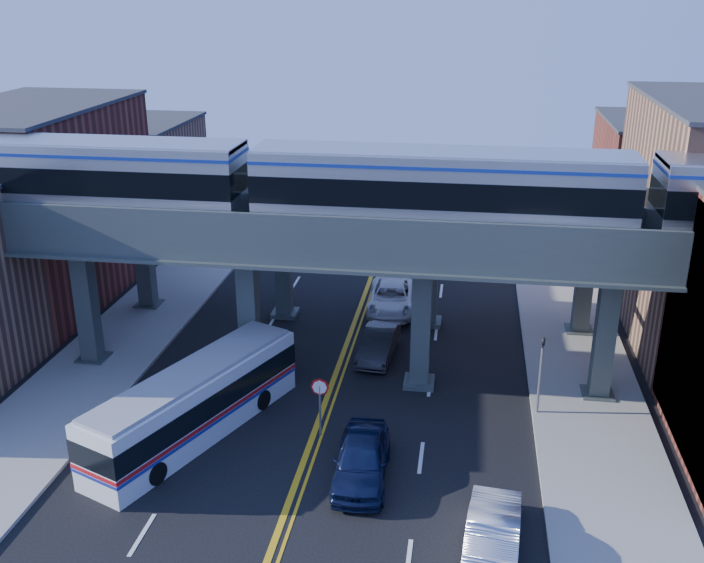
# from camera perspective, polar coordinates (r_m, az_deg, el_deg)

# --- Properties ---
(ground) EXTENTS (120.00, 120.00, 0.00)m
(ground) POSITION_cam_1_polar(r_m,az_deg,el_deg) (30.46, -3.96, -14.02)
(ground) COLOR black
(ground) RESTS_ON ground
(sidewalk_west) EXTENTS (5.00, 70.00, 0.16)m
(sidewalk_west) POSITION_cam_1_polar(r_m,az_deg,el_deg) (42.14, -16.47, -4.31)
(sidewalk_west) COLOR gray
(sidewalk_west) RESTS_ON ground
(sidewalk_east) EXTENTS (5.00, 70.00, 0.16)m
(sidewalk_east) POSITION_cam_1_polar(r_m,az_deg,el_deg) (38.88, 16.27, -6.49)
(sidewalk_east) COLOR gray
(sidewalk_east) RESTS_ON ground
(building_west_b) EXTENTS (8.00, 14.00, 11.00)m
(building_west_b) POSITION_cam_1_polar(r_m,az_deg,el_deg) (48.54, -21.79, 5.18)
(building_west_b) COLOR brown
(building_west_b) RESTS_ON ground
(building_west_c) EXTENTS (8.00, 10.00, 8.00)m
(building_west_c) POSITION_cam_1_polar(r_m,az_deg,el_deg) (60.10, -15.57, 7.23)
(building_west_c) COLOR #875945
(building_west_c) RESTS_ON ground
(building_east_c) EXTENTS (8.00, 10.00, 9.00)m
(building_east_c) POSITION_cam_1_polar(r_m,az_deg,el_deg) (56.33, 21.57, 6.18)
(building_east_c) COLOR brown
(building_east_c) RESTS_ON ground
(mural_panel) EXTENTS (0.10, 9.50, 9.50)m
(mural_panel) POSITION_cam_1_polar(r_m,az_deg,el_deg) (32.25, 23.72, -4.11)
(mural_panel) COLOR teal
(mural_panel) RESTS_ON ground
(elevated_viaduct_near) EXTENTS (52.00, 3.60, 7.40)m
(elevated_viaduct_near) POSITION_cam_1_polar(r_m,az_deg,el_deg) (34.61, -1.40, 2.46)
(elevated_viaduct_near) COLOR #424D49
(elevated_viaduct_near) RESTS_ON ground
(elevated_viaduct_far) EXTENTS (52.00, 3.60, 7.40)m
(elevated_viaduct_far) POSITION_cam_1_polar(r_m,az_deg,el_deg) (41.22, 0.28, 5.50)
(elevated_viaduct_far) COLOR #424D49
(elevated_viaduct_far) RESTS_ON ground
(transit_train) EXTENTS (49.12, 3.08, 3.59)m
(transit_train) POSITION_cam_1_polar(r_m,az_deg,el_deg) (33.34, 6.49, 6.75)
(transit_train) COLOR black
(transit_train) RESTS_ON elevated_viaduct_near
(stop_sign) EXTENTS (0.76, 0.09, 2.63)m
(stop_sign) POSITION_cam_1_polar(r_m,az_deg,el_deg) (31.96, -2.35, -8.45)
(stop_sign) COLOR slate
(stop_sign) RESTS_ON ground
(traffic_signal) EXTENTS (0.15, 0.18, 4.10)m
(traffic_signal) POSITION_cam_1_polar(r_m,az_deg,el_deg) (34.06, 13.58, -6.08)
(traffic_signal) COLOR slate
(traffic_signal) RESTS_ON ground
(transit_bus) EXTENTS (6.34, 10.82, 2.76)m
(transit_bus) POSITION_cam_1_polar(r_m,az_deg,el_deg) (32.88, -11.35, -8.66)
(transit_bus) COLOR silver
(transit_bus) RESTS_ON ground
(car_lane_a) EXTENTS (2.15, 4.95, 1.66)m
(car_lane_a) POSITION_cam_1_polar(r_m,az_deg,el_deg) (29.89, 0.71, -12.79)
(car_lane_a) COLOR #0E1535
(car_lane_a) RESTS_ON ground
(car_lane_b) EXTENTS (1.86, 4.47, 1.44)m
(car_lane_b) POSITION_cam_1_polar(r_m,az_deg,el_deg) (38.87, 1.95, -4.55)
(car_lane_b) COLOR #29292B
(car_lane_b) RESTS_ON ground
(car_lane_c) EXTENTS (2.77, 5.55, 1.51)m
(car_lane_c) POSITION_cam_1_polar(r_m,az_deg,el_deg) (44.37, 2.87, -1.18)
(car_lane_c) COLOR white
(car_lane_c) RESTS_ON ground
(car_lane_d) EXTENTS (2.15, 5.15, 1.49)m
(car_lane_d) POSITION_cam_1_polar(r_m,az_deg,el_deg) (50.67, 4.75, 1.61)
(car_lane_d) COLOR silver
(car_lane_d) RESTS_ON ground
(car_parked_curb) EXTENTS (2.06, 4.93, 1.59)m
(car_parked_curb) POSITION_cam_1_polar(r_m,az_deg,el_deg) (27.03, 10.22, -17.45)
(car_parked_curb) COLOR #B4B4B9
(car_parked_curb) RESTS_ON ground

